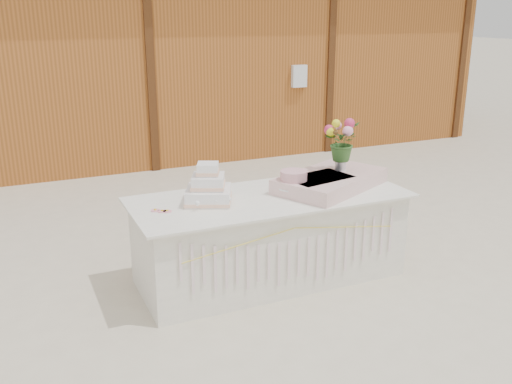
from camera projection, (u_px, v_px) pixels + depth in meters
ground at (270, 277)px, 5.13m from camera, size 80.00×80.00×0.00m
barn at (121, 49)px, 9.83m from camera, size 12.60×4.60×3.30m
cake_table at (270, 238)px, 5.01m from camera, size 2.40×1.00×0.77m
wedding_cake at (208, 189)px, 4.70m from camera, size 0.49×0.49×0.34m
pink_cake_stand at (294, 181)px, 4.90m from camera, size 0.29×0.29×0.21m
satin_runner at (330, 181)px, 5.11m from camera, size 1.19×0.98×0.13m
flower_vase at (341, 163)px, 5.20m from camera, size 0.10×0.10×0.14m
bouquet at (342, 136)px, 5.12m from camera, size 0.41×0.40×0.35m
loose_flowers at (157, 205)px, 4.64m from camera, size 0.18×0.36×0.02m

